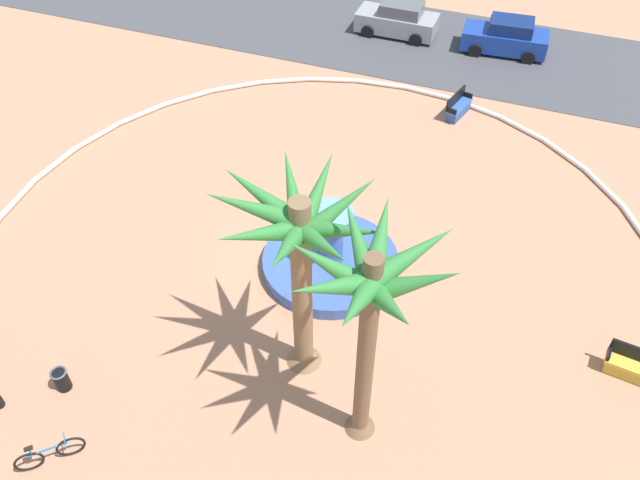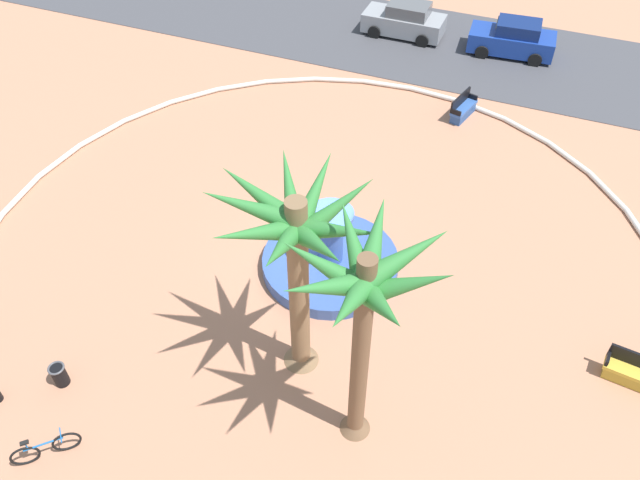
# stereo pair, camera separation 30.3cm
# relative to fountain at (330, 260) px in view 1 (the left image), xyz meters

# --- Properties ---
(ground_plane) EXTENTS (80.00, 80.00, 0.00)m
(ground_plane) POSITION_rel_fountain_xyz_m (-0.58, 0.17, -0.33)
(ground_plane) COLOR tan
(plaza_curb) EXTENTS (22.84, 22.84, 0.20)m
(plaza_curb) POSITION_rel_fountain_xyz_m (-0.58, 0.17, -0.23)
(plaza_curb) COLOR silver
(plaza_curb) RESTS_ON ground
(street_asphalt) EXTENTS (48.00, 8.00, 0.03)m
(street_asphalt) POSITION_rel_fountain_xyz_m (-0.58, 15.99, -0.32)
(street_asphalt) COLOR #424247
(street_asphalt) RESTS_ON ground
(fountain) EXTENTS (4.42, 4.42, 2.41)m
(fountain) POSITION_rel_fountain_xyz_m (0.00, 0.00, 0.00)
(fountain) COLOR #38569E
(fountain) RESTS_ON ground
(palm_tree_near_fountain) EXTENTS (3.69, 3.86, 6.69)m
(palm_tree_near_fountain) POSITION_rel_fountain_xyz_m (2.68, -5.12, 4.89)
(palm_tree_near_fountain) COLOR brown
(palm_tree_near_fountain) RESTS_ON ground
(palm_tree_by_curb) EXTENTS (4.44, 4.30, 6.28)m
(palm_tree_by_curb) POSITION_rel_fountain_xyz_m (0.49, -3.69, 4.41)
(palm_tree_by_curb) COLOR brown
(palm_tree_by_curb) RESTS_ON ground
(bench_east) EXTENTS (1.65, 0.68, 1.00)m
(bench_east) POSITION_rel_fountain_xyz_m (9.31, -0.92, 0.01)
(bench_east) COLOR gold
(bench_east) RESTS_ON ground
(bench_north) EXTENTS (0.89, 1.67, 1.00)m
(bench_north) POSITION_rel_fountain_xyz_m (2.01, 10.28, 0.01)
(bench_north) COLOR #335BA8
(bench_north) RESTS_ON ground
(trash_bin) EXTENTS (0.46, 0.46, 0.73)m
(trash_bin) POSITION_rel_fountain_xyz_m (-5.31, -6.85, 0.05)
(trash_bin) COLOR black
(trash_bin) RESTS_ON ground
(bicycle_red_frame) EXTENTS (1.27, 1.25, 0.94)m
(bicycle_red_frame) POSITION_rel_fountain_xyz_m (-4.24, -8.75, 0.05)
(bicycle_red_frame) COLOR black
(bicycle_red_frame) RESTS_ON ground
(parked_car_leftmost) EXTENTS (4.00, 1.93, 1.67)m
(parked_car_leftmost) POSITION_rel_fountain_xyz_m (-2.41, 16.44, 0.45)
(parked_car_leftmost) COLOR gray
(parked_car_leftmost) RESTS_ON ground
(parked_car_second) EXTENTS (4.12, 2.15, 1.67)m
(parked_car_second) POSITION_rel_fountain_xyz_m (2.95, 16.49, 0.45)
(parked_car_second) COLOR navy
(parked_car_second) RESTS_ON ground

